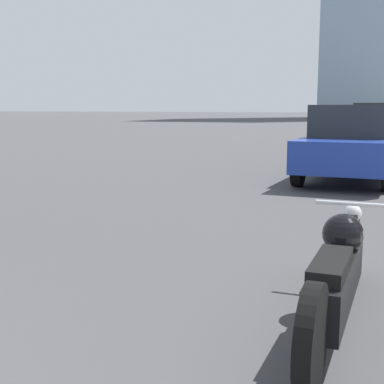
# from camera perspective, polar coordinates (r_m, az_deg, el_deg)

# --- Properties ---
(motorcycle) EXTENTS (0.62, 2.74, 0.78)m
(motorcycle) POSITION_cam_1_polar(r_m,az_deg,el_deg) (4.10, 15.21, -8.36)
(motorcycle) COLOR black
(motorcycle) RESTS_ON ground_plane
(parked_car_blue) EXTENTS (2.05, 4.36, 1.65)m
(parked_car_blue) POSITION_cam_1_polar(r_m,az_deg,el_deg) (12.23, 16.63, 5.01)
(parked_car_blue) COLOR #1E3899
(parked_car_blue) RESTS_ON ground_plane
(parked_car_green) EXTENTS (2.18, 4.26, 1.78)m
(parked_car_green) POSITION_cam_1_polar(r_m,az_deg,el_deg) (22.84, 18.68, 6.70)
(parked_car_green) COLOR #1E6B33
(parked_car_green) RESTS_ON ground_plane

